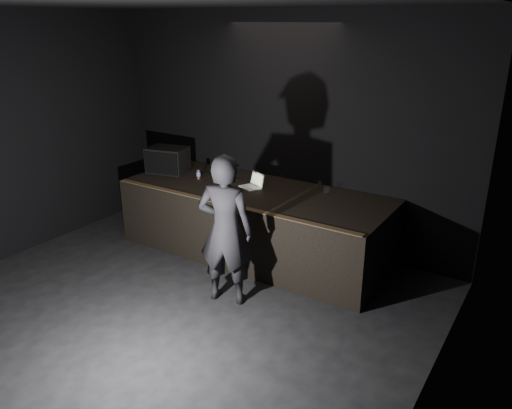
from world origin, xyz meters
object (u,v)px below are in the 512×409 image
Objects in this scene: stage_monitor at (168,160)px; beer_can at (199,174)px; laptop at (253,184)px; person at (226,230)px; stage_riser at (254,221)px.

stage_monitor is 4.68× the size of beer_can.
laptop is at bearing 6.75° from beer_can.
stage_monitor reaches higher than beer_can.
person is at bearing -41.74° from beer_can.
stage_monitor reaches higher than laptop.
laptop is 0.20× the size of person.
person reaches higher than stage_monitor.
stage_riser is at bearing -26.73° from laptop.
laptop is (1.59, 0.10, -0.15)m from stage_monitor.
beer_can is at bearing -58.28° from person.
stage_monitor reaches higher than stage_riser.
stage_riser is at bearing -87.92° from person.
person is (0.45, -1.33, 0.45)m from stage_riser.
stage_monitor is (-1.67, -0.00, 0.70)m from stage_riser.
stage_riser is 10.44× the size of laptop.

